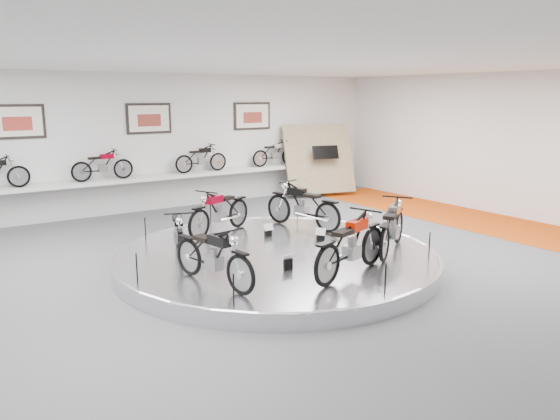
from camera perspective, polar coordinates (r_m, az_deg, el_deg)
floor at (r=10.77m, az=0.58°, el=-6.25°), size 16.00×16.00×0.00m
ceiling at (r=10.26m, az=0.63°, el=15.50°), size 16.00×16.00×0.00m
wall_back at (r=16.53m, az=-13.46°, el=6.86°), size 16.00×0.00×16.00m
wall_right at (r=16.25m, az=24.61°, el=6.03°), size 0.00×14.00×14.00m
orange_carpet_strip at (r=15.54m, az=21.67°, el=-1.41°), size 2.40×12.60×0.01m
dado_band at (r=16.70m, az=-13.19°, el=1.90°), size 15.68×0.04×1.10m
display_platform at (r=10.96m, az=-0.31°, el=-5.11°), size 6.40×6.40×0.30m
platform_rim at (r=10.93m, az=-0.31°, el=-4.50°), size 6.40×6.40×0.10m
shelf at (r=16.37m, az=-12.91°, el=3.31°), size 11.00×0.55×0.10m
poster_left at (r=15.56m, az=-25.77°, el=8.31°), size 1.35×0.06×0.88m
poster_center at (r=16.45m, az=-13.53°, el=9.28°), size 1.35×0.06×0.88m
poster_right at (r=17.99m, az=-2.91°, el=9.78°), size 1.35×0.06×0.88m
display_panel at (r=18.59m, az=4.09°, el=5.35°), size 2.56×1.52×2.30m
shelf_bike_b at (r=15.84m, az=-18.05°, el=4.27°), size 1.22×0.43×0.73m
shelf_bike_c at (r=16.91m, az=-8.23°, el=5.18°), size 1.22×0.43×0.73m
shelf_bike_d at (r=18.24m, az=-0.56°, el=5.78°), size 1.22×0.43×0.73m
bike_a at (r=12.73m, az=2.38°, el=0.49°), size 1.10×1.95×1.08m
bike_b at (r=12.29m, az=-6.35°, el=-0.10°), size 1.86×1.26×1.03m
bike_c at (r=10.78m, az=-10.59°, el=-2.24°), size 1.06×1.66×0.92m
bike_d at (r=8.98m, az=-6.98°, el=-4.73°), size 0.91×1.78×1.00m
bike_e at (r=9.44m, az=7.45°, el=-3.59°), size 1.98×1.20×1.10m
bike_f at (r=10.97m, az=11.64°, el=-1.67°), size 1.85×1.52×1.06m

